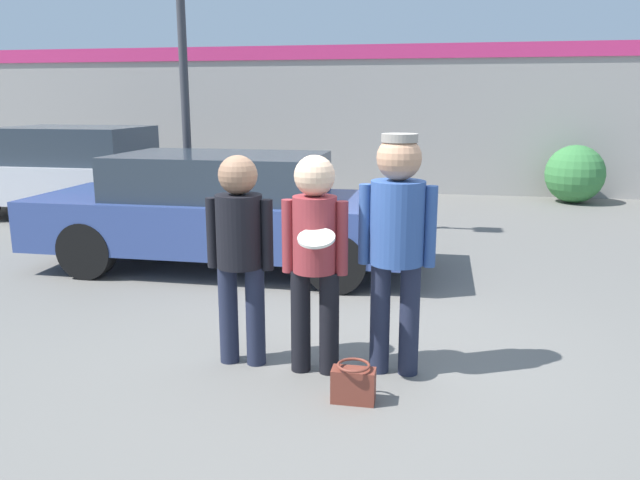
% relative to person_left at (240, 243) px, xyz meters
% --- Properties ---
extents(ground_plane, '(56.00, 56.00, 0.00)m').
position_rel_person_left_xyz_m(ground_plane, '(0.79, 0.26, -0.97)').
color(ground_plane, '#66635E').
extents(storefront_building, '(24.00, 0.22, 3.17)m').
position_rel_person_left_xyz_m(storefront_building, '(0.79, 9.47, 0.64)').
color(storefront_building, gray).
rests_on(storefront_building, ground).
extents(person_left, '(0.53, 0.36, 1.64)m').
position_rel_person_left_xyz_m(person_left, '(0.00, 0.00, 0.00)').
color(person_left, '#1E2338').
rests_on(person_left, ground).
extents(person_middle_with_frisbee, '(0.49, 0.53, 1.66)m').
position_rel_person_left_xyz_m(person_middle_with_frisbee, '(0.59, -0.05, 0.00)').
color(person_middle_with_frisbee, black).
rests_on(person_middle_with_frisbee, ground).
extents(person_right, '(0.57, 0.40, 1.81)m').
position_rel_person_left_xyz_m(person_right, '(1.19, 0.04, 0.14)').
color(person_right, '#1E2338').
rests_on(person_right, ground).
extents(parked_car_near, '(4.72, 1.79, 1.40)m').
position_rel_person_left_xyz_m(parked_car_near, '(-1.07, 2.73, -0.26)').
color(parked_car_near, '#334784').
rests_on(parked_car_near, ground).
extents(parked_car_far, '(4.59, 1.97, 1.56)m').
position_rel_person_left_xyz_m(parked_car_far, '(-4.80, 5.62, -0.19)').
color(parked_car_far, silver).
rests_on(parked_car_far, ground).
extents(shrub, '(1.15, 1.15, 1.15)m').
position_rel_person_left_xyz_m(shrub, '(4.11, 8.71, -0.40)').
color(shrub, '#387A3D').
rests_on(shrub, ground).
extents(handbag, '(0.30, 0.23, 0.28)m').
position_rel_person_left_xyz_m(handbag, '(0.95, -0.49, -0.84)').
color(handbag, brown).
rests_on(handbag, ground).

